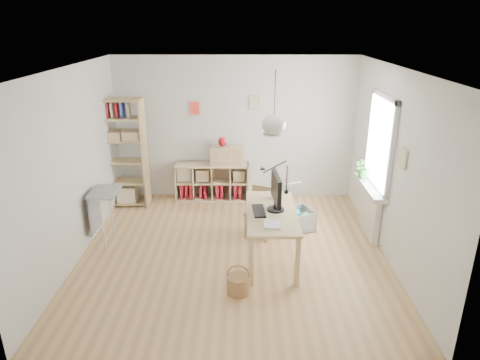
{
  "coord_description": "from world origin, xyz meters",
  "views": [
    {
      "loc": [
        0.14,
        -5.65,
        3.29
      ],
      "look_at": [
        0.1,
        0.3,
        1.05
      ],
      "focal_mm": 32.0,
      "sensor_mm": 36.0,
      "label": 1
    }
  ],
  "objects_px": {
    "cube_shelf": "(211,184)",
    "monitor": "(276,191)",
    "tall_bookshelf": "(123,149)",
    "storage_chest": "(290,216)",
    "drawer_chest": "(227,155)",
    "chair": "(261,209)",
    "desk": "(271,217)"
  },
  "relations": [
    {
      "from": "cube_shelf",
      "to": "drawer_chest",
      "type": "relative_size",
      "value": 2.31
    },
    {
      "from": "desk",
      "to": "monitor",
      "type": "xyz_separation_m",
      "value": [
        0.06,
        0.04,
        0.39
      ]
    },
    {
      "from": "desk",
      "to": "chair",
      "type": "xyz_separation_m",
      "value": [
        -0.12,
        0.72,
        -0.2
      ]
    },
    {
      "from": "chair",
      "to": "drawer_chest",
      "type": "relative_size",
      "value": 1.33
    },
    {
      "from": "drawer_chest",
      "to": "desk",
      "type": "bearing_deg",
      "value": -72.2
    },
    {
      "from": "drawer_chest",
      "to": "tall_bookshelf",
      "type": "bearing_deg",
      "value": -172.88
    },
    {
      "from": "desk",
      "to": "monitor",
      "type": "distance_m",
      "value": 0.4
    },
    {
      "from": "cube_shelf",
      "to": "drawer_chest",
      "type": "bearing_deg",
      "value": -7.51
    },
    {
      "from": "cube_shelf",
      "to": "desk",
      "type": "bearing_deg",
      "value": -65.39
    },
    {
      "from": "desk",
      "to": "drawer_chest",
      "type": "height_order",
      "value": "drawer_chest"
    },
    {
      "from": "cube_shelf",
      "to": "drawer_chest",
      "type": "xyz_separation_m",
      "value": [
        0.31,
        -0.04,
        0.59
      ]
    },
    {
      "from": "cube_shelf",
      "to": "monitor",
      "type": "relative_size",
      "value": 2.28
    },
    {
      "from": "cube_shelf",
      "to": "drawer_chest",
      "type": "height_order",
      "value": "drawer_chest"
    },
    {
      "from": "desk",
      "to": "storage_chest",
      "type": "xyz_separation_m",
      "value": [
        0.39,
        0.96,
        -0.43
      ]
    },
    {
      "from": "drawer_chest",
      "to": "storage_chest",
      "type": "bearing_deg",
      "value": -48.54
    },
    {
      "from": "cube_shelf",
      "to": "tall_bookshelf",
      "type": "bearing_deg",
      "value": -169.81
    },
    {
      "from": "drawer_chest",
      "to": "monitor",
      "type": "bearing_deg",
      "value": -70.55
    },
    {
      "from": "desk",
      "to": "storage_chest",
      "type": "height_order",
      "value": "desk"
    },
    {
      "from": "chair",
      "to": "monitor",
      "type": "height_order",
      "value": "monitor"
    },
    {
      "from": "cube_shelf",
      "to": "storage_chest",
      "type": "distance_m",
      "value": 1.9
    },
    {
      "from": "tall_bookshelf",
      "to": "monitor",
      "type": "xyz_separation_m",
      "value": [
        2.64,
        -1.91,
        -0.04
      ]
    },
    {
      "from": "desk",
      "to": "chair",
      "type": "height_order",
      "value": "chair"
    },
    {
      "from": "chair",
      "to": "storage_chest",
      "type": "relative_size",
      "value": 0.85
    },
    {
      "from": "desk",
      "to": "cube_shelf",
      "type": "distance_m",
      "value": 2.48
    },
    {
      "from": "tall_bookshelf",
      "to": "storage_chest",
      "type": "xyz_separation_m",
      "value": [
        2.97,
        -0.99,
        -0.86
      ]
    },
    {
      "from": "storage_chest",
      "to": "drawer_chest",
      "type": "distance_m",
      "value": 1.78
    },
    {
      "from": "desk",
      "to": "tall_bookshelf",
      "type": "xyz_separation_m",
      "value": [
        -2.59,
        1.95,
        0.43
      ]
    },
    {
      "from": "cube_shelf",
      "to": "monitor",
      "type": "height_order",
      "value": "monitor"
    },
    {
      "from": "tall_bookshelf",
      "to": "drawer_chest",
      "type": "bearing_deg",
      "value": 7.29
    },
    {
      "from": "cube_shelf",
      "to": "storage_chest",
      "type": "bearing_deg",
      "value": -42.16
    },
    {
      "from": "cube_shelf",
      "to": "monitor",
      "type": "xyz_separation_m",
      "value": [
        1.08,
        -2.19,
        0.75
      ]
    },
    {
      "from": "cube_shelf",
      "to": "tall_bookshelf",
      "type": "height_order",
      "value": "tall_bookshelf"
    }
  ]
}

